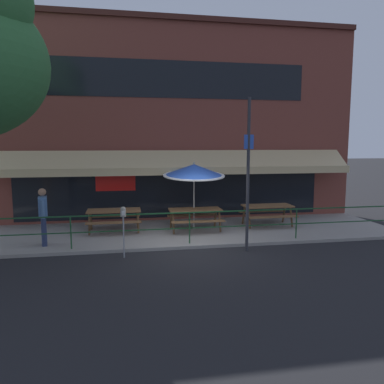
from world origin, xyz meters
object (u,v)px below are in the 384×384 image
Objects in this scene: parking_meter_near at (123,217)px; picnic_table_centre at (195,213)px; pedestrian_walking at (43,214)px; street_sign_pole at (248,174)px; picnic_table_right at (267,209)px; patio_umbrella_centre at (194,170)px; picnic_table_left at (114,214)px.

picnic_table_centre is at bearing 44.66° from parking_meter_near.
pedestrian_walking is 6.11m from street_sign_pole.
picnic_table_right is 3.13m from patio_umbrella_centre.
patio_umbrella_centre is (0.00, 0.23, 1.47)m from picnic_table_centre.
picnic_table_left is 1.00× the size of picnic_table_centre.
pedestrian_walking is at bearing -167.33° from picnic_table_centre.
picnic_table_left is 1.27× the size of parking_meter_near.
picnic_table_centre and picnic_table_right have the same top height.
parking_meter_near is (-2.43, -2.40, 0.44)m from picnic_table_centre.
pedestrian_walking reaches higher than parking_meter_near.
pedestrian_walking is 2.69m from parking_meter_near.
patio_umbrella_centre reaches higher than pedestrian_walking.
picnic_table_left is at bearing 144.96° from street_sign_pole.
picnic_table_left is at bearing 34.94° from pedestrian_walking.
pedestrian_walking reaches higher than picnic_table_left.
picnic_table_left is 0.41× the size of street_sign_pole.
picnic_table_right is at bearing 57.98° from street_sign_pole.
picnic_table_centre is 0.41× the size of street_sign_pole.
picnic_table_left is 4.94m from street_sign_pole.
pedestrian_walking is 0.39× the size of street_sign_pole.
pedestrian_walking is at bearing 150.23° from parking_meter_near.
patio_umbrella_centre is at bearing 15.28° from pedestrian_walking.
street_sign_pole is (1.08, -2.60, 0.07)m from patio_umbrella_centre.
patio_umbrella_centre is (2.76, -0.10, 1.47)m from picnic_table_left.
street_sign_pole reaches higher than pedestrian_walking.
pedestrian_walking is 1.20× the size of parking_meter_near.
patio_umbrella_centre is 3.73m from parking_meter_near.
parking_meter_near reaches higher than picnic_table_right.
street_sign_pole is (1.08, -2.37, 1.54)m from picnic_table_centre.
parking_meter_near is at bearing -135.34° from picnic_table_centre.
patio_umbrella_centre is 1.68× the size of parking_meter_near.
patio_umbrella_centre is at bearing 112.65° from street_sign_pole.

